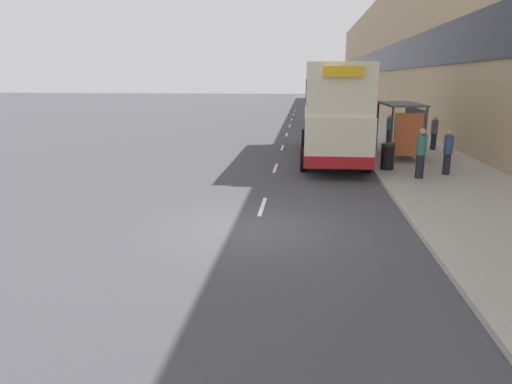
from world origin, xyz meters
TOP-DOWN VIEW (x-y plane):
  - ground_plane at (0.00, 0.00)m, footprint 220.00×220.00m
  - pavement at (6.50, 38.50)m, footprint 5.00×93.00m
  - terrace_facade at (10.49, 38.50)m, footprint 3.10×93.00m
  - lane_mark_0 at (0.00, 2.11)m, footprint 0.12×2.00m
  - lane_mark_1 at (0.00, 8.16)m, footprint 0.12×2.00m
  - lane_mark_2 at (0.00, 14.21)m, footprint 0.12×2.00m
  - lane_mark_3 at (0.00, 20.26)m, footprint 0.12×2.00m
  - lane_mark_4 at (0.00, 26.31)m, footprint 0.12×2.00m
  - lane_mark_5 at (0.00, 32.36)m, footprint 0.12×2.00m
  - lane_mark_6 at (0.00, 38.41)m, footprint 0.12×2.00m
  - lane_mark_7 at (0.00, 44.46)m, footprint 0.12×2.00m
  - lane_mark_8 at (0.00, 50.51)m, footprint 0.12×2.00m
  - bus_shelter at (5.77, 10.73)m, footprint 1.60×4.20m
  - double_decker_bus_near at (2.47, 10.98)m, footprint 2.85×10.63m
  - car_0 at (2.93, 28.18)m, footprint 2.10×3.83m
  - pedestrian_at_shelter at (5.44, 6.11)m, footprint 0.36×0.36m
  - pedestrian_1 at (6.63, 6.89)m, footprint 0.34×0.34m
  - pedestrian_2 at (6.00, 15.86)m, footprint 0.32×0.32m
  - pedestrian_3 at (7.85, 13.43)m, footprint 0.34×0.34m
  - litter_bin at (4.55, 7.70)m, footprint 0.55×0.55m

SIDE VIEW (x-z plane):
  - ground_plane at x=0.00m, z-range 0.00..0.00m
  - lane_mark_0 at x=0.00m, z-range 0.00..0.01m
  - lane_mark_1 at x=0.00m, z-range 0.00..0.01m
  - lane_mark_2 at x=0.00m, z-range 0.00..0.01m
  - lane_mark_3 at x=0.00m, z-range 0.00..0.01m
  - lane_mark_4 at x=0.00m, z-range 0.00..0.01m
  - lane_mark_5 at x=0.00m, z-range 0.00..0.01m
  - lane_mark_6 at x=0.00m, z-range 0.00..0.01m
  - lane_mark_7 at x=0.00m, z-range 0.00..0.01m
  - lane_mark_8 at x=0.00m, z-range 0.00..0.01m
  - pavement at x=6.50m, z-range 0.00..0.14m
  - litter_bin at x=4.55m, z-range 0.14..1.19m
  - car_0 at x=2.93m, z-range -0.01..1.76m
  - pedestrian_2 at x=6.00m, z-range 0.16..1.79m
  - pedestrian_1 at x=6.63m, z-range 0.16..1.87m
  - pedestrian_3 at x=7.85m, z-range 0.16..1.89m
  - pedestrian_at_shelter at x=5.44m, z-range 0.16..1.99m
  - bus_shelter at x=5.77m, z-range 0.64..3.12m
  - double_decker_bus_near at x=2.47m, z-range 0.13..4.43m
  - terrace_facade at x=10.49m, z-range 0.00..12.47m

